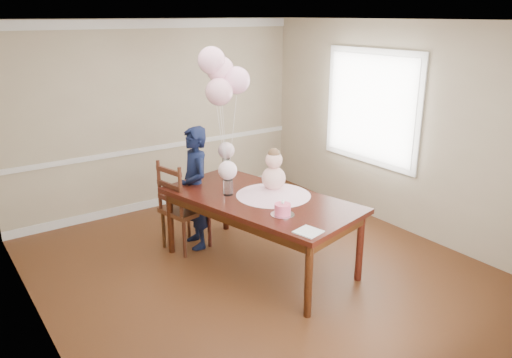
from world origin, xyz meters
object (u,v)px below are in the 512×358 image
at_px(dining_table_top, 260,200).
at_px(woman, 195,188).
at_px(dining_chair_seat, 186,210).
at_px(birthday_cake, 283,209).

xyz_separation_m(dining_table_top, woman, (-0.33, 0.89, -0.05)).
height_order(dining_table_top, dining_chair_seat, dining_table_top).
height_order(dining_table_top, woman, woman).
height_order(birthday_cake, woman, woman).
relative_size(dining_table_top, woman, 1.46).
bearing_deg(woman, dining_table_top, 30.69).
bearing_deg(dining_table_top, woman, 97.40).
bearing_deg(dining_chair_seat, birthday_cake, -88.18).
xyz_separation_m(birthday_cake, dining_chair_seat, (-0.36, 1.44, -0.40)).
xyz_separation_m(dining_table_top, dining_chair_seat, (-0.46, 0.91, -0.30)).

